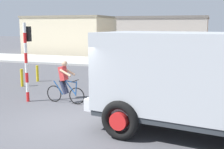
% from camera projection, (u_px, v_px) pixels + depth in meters
% --- Properties ---
extents(ground_plane, '(120.00, 120.00, 0.00)m').
position_uv_depth(ground_plane, '(67.00, 122.00, 9.27)').
color(ground_plane, '#4C4C51').
extents(sidewalk_far, '(80.00, 5.00, 0.16)m').
position_uv_depth(sidewalk_far, '(153.00, 64.00, 22.71)').
color(sidewalk_far, '#ADADA8').
rests_on(sidewalk_far, ground).
extents(truck_foreground, '(5.71, 3.38, 2.90)m').
position_uv_depth(truck_foreground, '(191.00, 77.00, 8.02)').
color(truck_foreground, '#B2B7BC').
rests_on(truck_foreground, ground).
extents(cyclist, '(1.73, 0.50, 1.72)m').
position_uv_depth(cyclist, '(65.00, 82.00, 11.44)').
color(cyclist, black).
rests_on(cyclist, ground).
extents(traffic_light_pole, '(0.24, 0.43, 3.20)m').
position_uv_depth(traffic_light_pole, '(27.00, 51.00, 11.55)').
color(traffic_light_pole, red).
rests_on(traffic_light_pole, ground).
extents(bollard_near, '(0.14, 0.14, 0.90)m').
position_uv_depth(bollard_near, '(22.00, 78.00, 14.64)').
color(bollard_near, gold).
rests_on(bollard_near, ground).
extents(bollard_far, '(0.14, 0.14, 0.90)m').
position_uv_depth(bollard_far, '(37.00, 73.00, 15.95)').
color(bollard_far, gold).
rests_on(bollard_far, ground).
extents(building_corner_left, '(8.95, 7.47, 4.07)m').
position_uv_depth(building_corner_left, '(73.00, 35.00, 32.53)').
color(building_corner_left, beige).
rests_on(building_corner_left, ground).
extents(building_mid_block, '(7.95, 7.25, 3.89)m').
position_uv_depth(building_mid_block, '(165.00, 37.00, 28.15)').
color(building_mid_block, '#9E9389').
rests_on(building_mid_block, ground).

